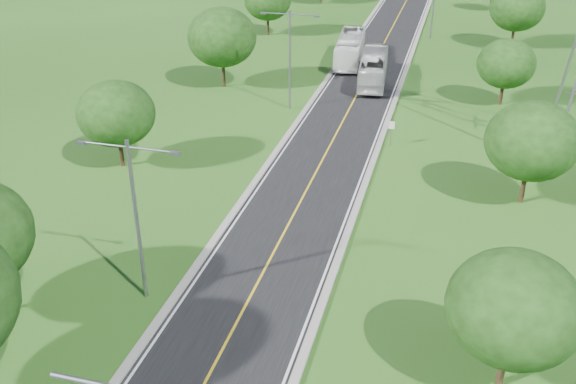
{
  "coord_description": "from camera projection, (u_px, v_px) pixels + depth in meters",
  "views": [
    {
      "loc": [
        10.09,
        -15.5,
        23.04
      ],
      "look_at": [
        0.15,
        21.45,
        3.0
      ],
      "focal_mm": 40.0,
      "sensor_mm": 36.0,
      "label": 1
    }
  ],
  "objects": [
    {
      "name": "bus_inbound",
      "position": [
        350.0,
        48.0,
        80.14
      ],
      "size": [
        3.97,
        12.59,
        3.45
      ],
      "primitive_type": "imported",
      "rotation": [
        0.0,
        0.0,
        0.09
      ],
      "color": "white",
      "rests_on": "road"
    },
    {
      "name": "tree_lb",
      "position": [
        116.0,
        114.0,
        51.75
      ],
      "size": [
        6.3,
        6.3,
        7.33
      ],
      "color": "black",
      "rests_on": "ground"
    },
    {
      "name": "streetlight_mid_left",
      "position": [
        290.0,
        52.0,
        63.39
      ],
      "size": [
        5.9,
        0.25,
        10.0
      ],
      "color": "slate",
      "rests_on": "ground"
    },
    {
      "name": "road",
      "position": [
        376.0,
        58.0,
        82.72
      ],
      "size": [
        8.0,
        150.0,
        0.06
      ],
      "primitive_type": "cube",
      "color": "black",
      "rests_on": "ground"
    },
    {
      "name": "tree_rb",
      "position": [
        532.0,
        141.0,
        45.96
      ],
      "size": [
        6.72,
        6.72,
        7.82
      ],
      "color": "black",
      "rests_on": "ground"
    },
    {
      "name": "curb_left",
      "position": [
        344.0,
        55.0,
        83.66
      ],
      "size": [
        0.5,
        150.0,
        0.22
      ],
      "primitive_type": "cube",
      "color": "gray",
      "rests_on": "ground"
    },
    {
      "name": "tree_ra",
      "position": [
        514.0,
        308.0,
        29.45
      ],
      "size": [
        6.3,
        6.3,
        7.33
      ],
      "color": "black",
      "rests_on": "ground"
    },
    {
      "name": "ground",
      "position": [
        369.0,
        71.0,
        77.6
      ],
      "size": [
        260.0,
        260.0,
        0.0
      ],
      "primitive_type": "plane",
      "color": "#204B15",
      "rests_on": "ground"
    },
    {
      "name": "tree_ld",
      "position": [
        268.0,
        0.0,
        91.19
      ],
      "size": [
        6.72,
        6.72,
        7.82
      ],
      "color": "black",
      "rests_on": "ground"
    },
    {
      "name": "speed_limit_sign",
      "position": [
        391.0,
        129.0,
        56.83
      ],
      "size": [
        0.55,
        0.09,
        2.4
      ],
      "color": "slate",
      "rests_on": "ground"
    },
    {
      "name": "bus_outbound",
      "position": [
        373.0,
        68.0,
        72.81
      ],
      "size": [
        3.85,
        12.19,
        3.34
      ],
      "primitive_type": "imported",
      "rotation": [
        0.0,
        0.0,
        3.23
      ],
      "color": "beige",
      "rests_on": "road"
    },
    {
      "name": "tree_rd",
      "position": [
        517.0,
        8.0,
        84.94
      ],
      "size": [
        7.14,
        7.14,
        8.3
      ],
      "color": "black",
      "rests_on": "ground"
    },
    {
      "name": "tree_rc",
      "position": [
        506.0,
        64.0,
        65.3
      ],
      "size": [
        5.88,
        5.88,
        6.84
      ],
      "color": "black",
      "rests_on": "ground"
    },
    {
      "name": "curb_right",
      "position": [
        410.0,
        60.0,
        81.71
      ],
      "size": [
        0.5,
        150.0,
        0.22
      ],
      "primitive_type": "cube",
      "color": "gray",
      "rests_on": "ground"
    },
    {
      "name": "tree_lc",
      "position": [
        222.0,
        37.0,
        69.91
      ],
      "size": [
        7.56,
        7.56,
        8.79
      ],
      "color": "black",
      "rests_on": "ground"
    },
    {
      "name": "streetlight_near_left",
      "position": [
        135.0,
        208.0,
        35.16
      ],
      "size": [
        5.9,
        0.25,
        10.0
      ],
      "color": "slate",
      "rests_on": "ground"
    }
  ]
}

